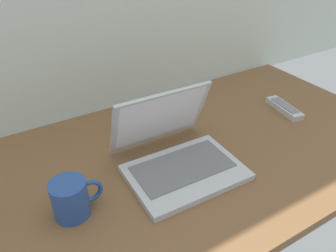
{
  "coord_description": "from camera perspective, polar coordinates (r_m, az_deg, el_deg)",
  "views": [
    {
      "loc": [
        -0.39,
        -0.66,
        0.65
      ],
      "look_at": [
        0.01,
        0.0,
        0.15
      ],
      "focal_mm": 35.65,
      "sensor_mm": 36.0,
      "label": 1
    }
  ],
  "objects": [
    {
      "name": "coffee_mug",
      "position": [
        0.83,
        -16.22,
        -11.74
      ],
      "size": [
        0.13,
        0.09,
        0.1
      ],
      "color": "#26478C",
      "rests_on": "desk"
    },
    {
      "name": "laptop",
      "position": [
        0.94,
        1.44,
        -4.56
      ],
      "size": [
        0.32,
        0.3,
        0.21
      ],
      "color": "#B2B5BA",
      "rests_on": "desk"
    },
    {
      "name": "remote_control_near",
      "position": [
        1.29,
        19.25,
        2.93
      ],
      "size": [
        0.07,
        0.17,
        0.02
      ],
      "color": "#B7B7B7",
      "rests_on": "desk"
    },
    {
      "name": "desk",
      "position": [
        0.99,
        -0.39,
        -6.7
      ],
      "size": [
        1.6,
        0.76,
        0.03
      ],
      "color": "brown",
      "rests_on": "ground"
    }
  ]
}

